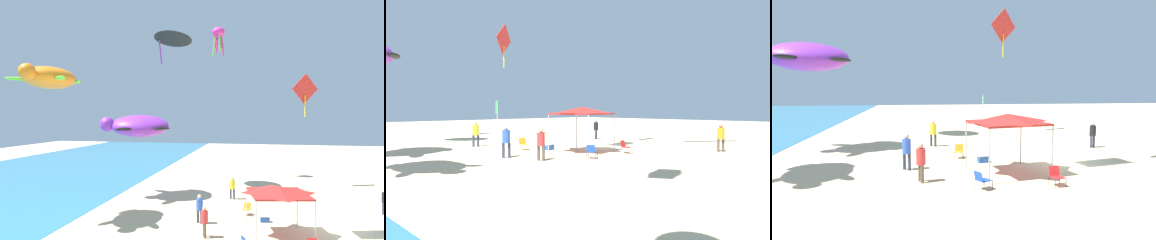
# 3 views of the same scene
# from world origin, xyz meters

# --- Properties ---
(ground) EXTENTS (120.00, 120.00, 0.10)m
(ground) POSITION_xyz_m (0.00, 0.00, -0.05)
(ground) COLOR beige
(canopy_tent) EXTENTS (3.65, 3.80, 2.96)m
(canopy_tent) POSITION_xyz_m (-1.57, 3.85, 2.70)
(canopy_tent) COLOR #B7B7BC
(canopy_tent) RESTS_ON ground
(folding_chair_right_of_tent) EXTENTS (0.69, 0.61, 0.82)m
(folding_chair_right_of_tent) POSITION_xyz_m (-3.88, 2.29, 0.47)
(folding_chair_right_of_tent) COLOR black
(folding_chair_right_of_tent) RESTS_ON ground
(folding_chair_left_of_tent) EXTENTS (0.75, 0.80, 0.82)m
(folding_chair_left_of_tent) POSITION_xyz_m (-4.03, 5.61, 0.47)
(folding_chair_left_of_tent) COLOR black
(folding_chair_left_of_tent) RESTS_ON ground
(folding_chair_near_cooler) EXTENTS (0.72, 0.64, 0.82)m
(folding_chair_near_cooler) POSITION_xyz_m (2.21, 5.77, 0.47)
(folding_chair_near_cooler) COLOR black
(folding_chair_near_cooler) RESTS_ON ground
(cooler_box) EXTENTS (0.53, 0.69, 0.40)m
(cooler_box) POSITION_xyz_m (0.87, 4.56, 0.20)
(cooler_box) COLOR blue
(cooler_box) RESTS_ON ground
(banner_flag) EXTENTS (0.36, 0.06, 3.57)m
(banner_flag) POSITION_xyz_m (10.52, 2.65, 2.15)
(banner_flag) COLOR silver
(banner_flag) RESTS_ON ground
(person_kite_handler) EXTENTS (0.45, 0.45, 1.89)m
(person_kite_handler) POSITION_xyz_m (-0.25, 8.78, 1.11)
(person_kite_handler) COLOR #33384C
(person_kite_handler) RESTS_ON ground
(person_far_stroller) EXTENTS (0.46, 0.43, 1.79)m
(person_far_stroller) POSITION_xyz_m (-2.55, 8.07, 1.05)
(person_far_stroller) COLOR brown
(person_far_stroller) RESTS_ON ground
(person_watching_sky) EXTENTS (0.43, 0.45, 1.83)m
(person_watching_sky) POSITION_xyz_m (4.25, -3.95, 1.07)
(person_watching_sky) COLOR #33384C
(person_watching_sky) RESTS_ON ground
(person_beachcomber) EXTENTS (0.45, 0.46, 1.90)m
(person_beachcomber) POSITION_xyz_m (6.31, 7.11, 1.12)
(person_beachcomber) COLOR #33384C
(person_beachcomber) RESTS_ON ground
(kite_turtle_purple) EXTENTS (6.31, 6.39, 2.49)m
(kite_turtle_purple) POSITION_xyz_m (5.77, 15.31, 6.21)
(kite_turtle_purple) COLOR purple
(kite_diamond_red) EXTENTS (1.57, 2.70, 4.39)m
(kite_diamond_red) POSITION_xyz_m (12.90, 0.30, 9.65)
(kite_diamond_red) COLOR red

